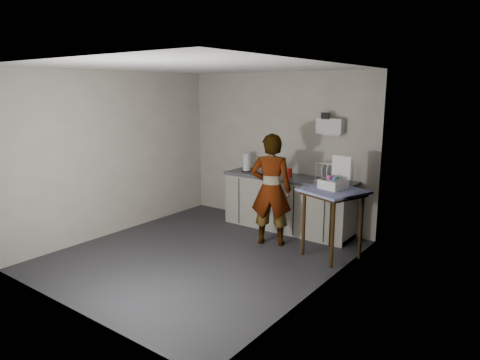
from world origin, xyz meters
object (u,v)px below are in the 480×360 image
Objects in this scene: kitchen_counter at (288,205)px; dark_bottle at (270,166)px; paper_towel at (247,163)px; standing_man at (271,190)px; soda_can at (290,173)px; dish_rack at (331,177)px; bakery_box at (334,182)px; soap_bottle at (276,167)px; side_table at (333,199)px.

dark_bottle is at bearing 178.40° from kitchen_counter.
dark_bottle is 0.45m from paper_towel.
kitchen_counter is 1.33× the size of standing_man.
standing_man is at bearing -79.94° from kitchen_counter.
kitchen_counter is 0.71m from dark_bottle.
dish_rack is (0.70, 0.05, -0.00)m from soda_can.
standing_man is 3.89× the size of dish_rack.
standing_man reaches higher than paper_towel.
dish_rack is at bearing 3.14° from paper_towel.
dark_bottle is 0.60× the size of bakery_box.
kitchen_counter is at bearing 164.31° from bakery_box.
soap_bottle reaches higher than dark_bottle.
standing_man is 0.81m from soap_bottle.
standing_man is 0.98m from bakery_box.
standing_man is at bearing -82.23° from soda_can.
dish_rack is (1.54, 0.08, -0.08)m from paper_towel.
soda_can is at bearing -105.68° from standing_man.
soap_bottle is at bearing 173.59° from side_table.
side_table is at bearing -62.28° from dish_rack.
standing_man reaches higher than kitchen_counter.
dish_rack is at bearing -151.59° from standing_man.
soda_can is 0.85m from paper_towel.
dark_bottle is (-1.46, 0.69, 0.20)m from side_table.
standing_man reaches higher than soda_can.
kitchen_counter is 1.03m from paper_towel.
standing_man is 3.85× the size of bakery_box.
side_table is 2.02m from paper_towel.
bakery_box is (1.07, -0.60, 0.64)m from kitchen_counter.
paper_towel is at bearing -178.06° from soap_bottle.
dish_rack is at bearing 132.06° from bakery_box.
standing_man reaches higher than side_table.
soda_can is (-1.07, 0.65, 0.14)m from side_table.
dish_rack is at bearing 3.94° from soda_can.
dark_bottle is 0.61× the size of dish_rack.
dark_bottle reaches higher than side_table.
dark_bottle is at bearing 174.14° from side_table.
soda_can is (0.03, -0.02, 0.55)m from kitchen_counter.
soap_bottle reaches higher than side_table.
paper_towel is at bearing -175.95° from kitchen_counter.
soda_can is at bearing 164.41° from bakery_box.
bakery_box reaches higher than paper_towel.
paper_towel is 1.54m from dish_rack.
paper_towel is 0.74× the size of dish_rack.
standing_man is at bearing -35.88° from paper_towel.
paper_towel is (-0.58, -0.02, 0.01)m from soap_bottle.
soap_bottle is (-0.23, -0.04, 0.63)m from kitchen_counter.
soap_bottle reaches higher than kitchen_counter.
paper_towel reaches higher than soap_bottle.
dark_bottle is 1.10m from dish_rack.
paper_towel is at bearing 177.45° from bakery_box.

